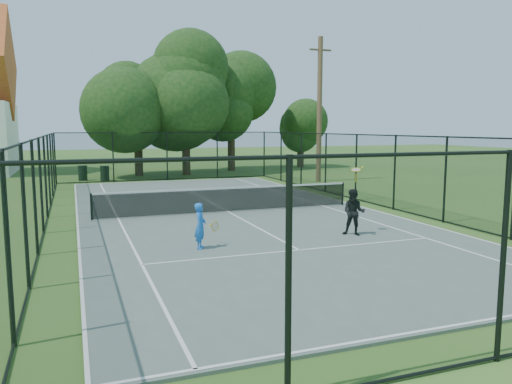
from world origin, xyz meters
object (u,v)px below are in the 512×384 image
object	(u,v)px
trash_bin_right	(105,173)
player_blue	(201,226)
trash_bin_left	(83,173)
tennis_net	(228,199)
player_black	(354,212)
utility_pole	(319,109)

from	to	relation	value
trash_bin_right	player_blue	distance (m)	19.26
trash_bin_left	trash_bin_right	bearing A→B (deg)	-26.49
tennis_net	player_blue	size ratio (longest dim) A/B	8.15
trash_bin_left	player_blue	xyz separation A→B (m)	(2.59, -19.84, 0.21)
player_blue	trash_bin_right	bearing A→B (deg)	93.92
trash_bin_left	player_blue	bearing A→B (deg)	-82.56
trash_bin_left	trash_bin_right	world-z (taller)	trash_bin_left
tennis_net	player_black	distance (m)	5.78
trash_bin_left	player_black	size ratio (longest dim) A/B	0.46
player_black	tennis_net	bearing A→B (deg)	113.71
tennis_net	trash_bin_left	distance (m)	15.38
utility_pole	trash_bin_left	bearing A→B (deg)	157.69
trash_bin_left	trash_bin_right	size ratio (longest dim) A/B	1.01
trash_bin_left	player_blue	world-z (taller)	player_blue
tennis_net	trash_bin_right	world-z (taller)	tennis_net
trash_bin_right	trash_bin_left	bearing A→B (deg)	153.51
trash_bin_left	trash_bin_right	xyz separation A→B (m)	(1.27, -0.64, -0.00)
trash_bin_left	utility_pole	bearing A→B (deg)	-22.31
trash_bin_right	utility_pole	world-z (taller)	utility_pole
trash_bin_right	utility_pole	size ratio (longest dim) A/B	0.11
tennis_net	player_black	size ratio (longest dim) A/B	4.94
trash_bin_left	player_blue	size ratio (longest dim) A/B	0.75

